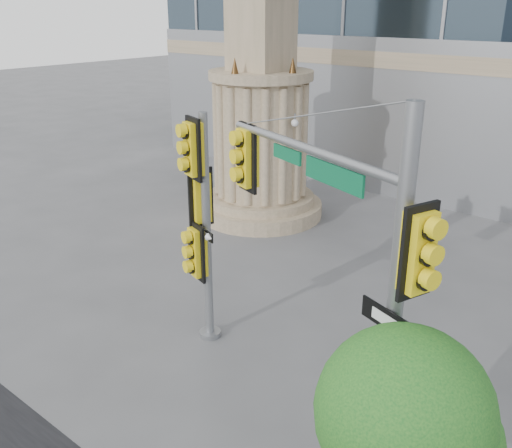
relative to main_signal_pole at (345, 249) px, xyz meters
The scene contains 5 objects.
ground 4.53m from the main_signal_pole, 163.44° to the right, with size 120.00×120.00×0.00m, color #545456.
monument 11.92m from the main_signal_pole, 135.37° to the left, with size 4.40×4.40×16.60m.
main_signal_pole is the anchor object (origin of this frame).
secondary_signal_pole 4.48m from the main_signal_pole, 164.26° to the left, with size 0.89×0.83×5.16m.
street_tree 2.52m from the main_signal_pole, 34.43° to the right, with size 2.29×2.23×3.56m.
Camera 1 is at (6.32, -6.04, 7.17)m, focal length 40.00 mm.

